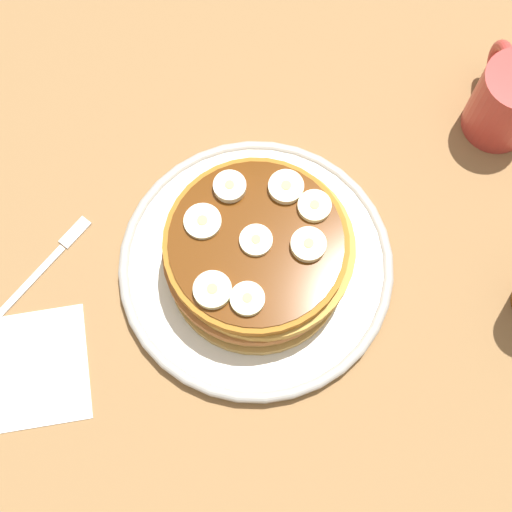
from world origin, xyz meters
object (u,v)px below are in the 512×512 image
Objects in this scene: banana_slice_1 at (308,245)px; napkin at (29,369)px; pancake_stack at (256,253)px; coffee_mug at (507,99)px; banana_slice_3 at (247,299)px; fork at (48,261)px; banana_slice_7 at (230,187)px; plate at (256,266)px; banana_slice_4 at (203,222)px; banana_slice_2 at (286,187)px; banana_slice_0 at (259,239)px; banana_slice_5 at (213,290)px; banana_slice_6 at (314,206)px.

napkin is at bearing 106.28° from banana_slice_1.
pancake_stack is 30.05cm from coffee_mug.
banana_slice_3 is 22.15cm from fork.
banana_slice_3 is at bearing -174.99° from banana_slice_7.
plate is 1.47× the size of pancake_stack.
banana_slice_1 reaches higher than banana_slice_4.
banana_slice_2 is 0.96× the size of banana_slice_4.
plate is at bearing 121.37° from banana_slice_0.
banana_slice_2 and banana_slice_3 have the same top height.
banana_slice_1 is (-0.76, -4.56, 7.13)cm from plate.
plate is 8.91cm from banana_slice_3.
pancake_stack is 6.14× the size of banana_slice_0.
banana_slice_0 reaches higher than fork.
banana_slice_2 is (5.67, 1.51, -0.04)cm from banana_slice_1.
banana_slice_1 is 0.31× the size of coffee_mug.
napkin is (-7.74, 26.49, -7.99)cm from banana_slice_1.
napkin is at bearing 103.06° from banana_slice_5.
banana_slice_1 is at bearing -132.46° from banana_slice_7.
banana_slice_6 is (2.74, -5.18, 0.05)cm from banana_slice_0.
coffee_mug is at bearing -60.66° from plate.
coffee_mug is 53.60cm from napkin.
banana_slice_2 is 29.44cm from napkin.
banana_slice_6 is at bearing -130.24° from banana_slice_2.
banana_slice_2 is 0.32× the size of fork.
napkin is at bearing 111.30° from banana_slice_0.
napkin is at bearing 98.69° from banana_slice_3.
fork is at bearing 96.82° from banana_slice_2.
banana_slice_6 reaches higher than fork.
banana_slice_5 is (0.97, 2.94, 0.07)cm from banana_slice_3.
banana_slice_3 reaches higher than banana_slice_4.
banana_slice_2 is at bearing 14.94° from banana_slice_1.
banana_slice_3 is at bearing 128.82° from banana_slice_1.
banana_slice_3 is at bearing 157.95° from banana_slice_2.
plate is 8.81× the size of banana_slice_3.
banana_slice_5 is at bearing 168.17° from banana_slice_7.
banana_slice_6 is (-2.02, -2.39, -0.04)cm from banana_slice_2.
plate is at bearing 118.02° from banana_slice_6.
coffee_mug is (9.46, -28.21, -3.67)cm from banana_slice_7.
coffee_mug is (14.57, -25.94, -3.52)cm from banana_slice_0.
plate is 7.90× the size of banana_slice_4.
banana_slice_1 is 26.85cm from coffee_mug.
banana_slice_1 is 0.29× the size of napkin.
banana_slice_0 is 4.41cm from banana_slice_1.
coffee_mug is 0.94× the size of napkin.
coffee_mug is (14.72, -26.18, 3.48)cm from plate.
banana_slice_2 reaches higher than pancake_stack.
coffee_mug is at bearing -74.86° from fork.
plate is 9.11cm from banana_slice_7.
pancake_stack is (0.01, 0.02, 3.68)cm from plate.
banana_slice_7 is at bearing 20.91° from pancake_stack.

